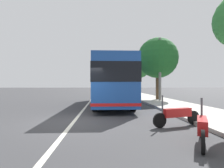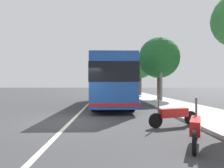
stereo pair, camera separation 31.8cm
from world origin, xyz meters
name	(u,v)px [view 2 (the right image)]	position (x,y,z in m)	size (l,w,h in m)	color
ground_plane	(72,121)	(0.00, 0.00, 0.00)	(220.00, 220.00, 0.00)	#38383A
sidewalk_curb	(158,100)	(10.00, -6.77, 0.07)	(110.00, 3.60, 0.14)	#B2ADA3
lane_divider_line	(91,101)	(10.00, 0.00, 0.00)	(110.00, 0.16, 0.01)	silver
coach_bus	(112,81)	(6.45, -1.99, 1.92)	(10.91, 2.74, 3.39)	#1E4C9E
motorcycle_far_end	(196,128)	(-3.35, -3.98, 0.45)	(1.83, 1.04, 1.23)	black
motorcycle_angled	(174,115)	(-1.19, -4.20, 0.45)	(0.75, 2.13, 1.23)	black
car_ahead_same_lane	(109,88)	(41.94, -2.17, 0.73)	(4.05, 2.08, 1.55)	navy
car_far_distant	(112,90)	(23.20, -2.40, 0.75)	(4.40, 2.13, 1.59)	silver
roadside_tree_mid_block	(159,58)	(10.18, -6.96, 4.43)	(4.18, 4.18, 6.54)	brown
roadside_tree_far_block	(140,66)	(18.66, -6.60, 4.55)	(3.83, 3.83, 6.49)	brown
utility_pole	(161,70)	(8.97, -6.80, 3.11)	(0.26, 0.26, 6.22)	slate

